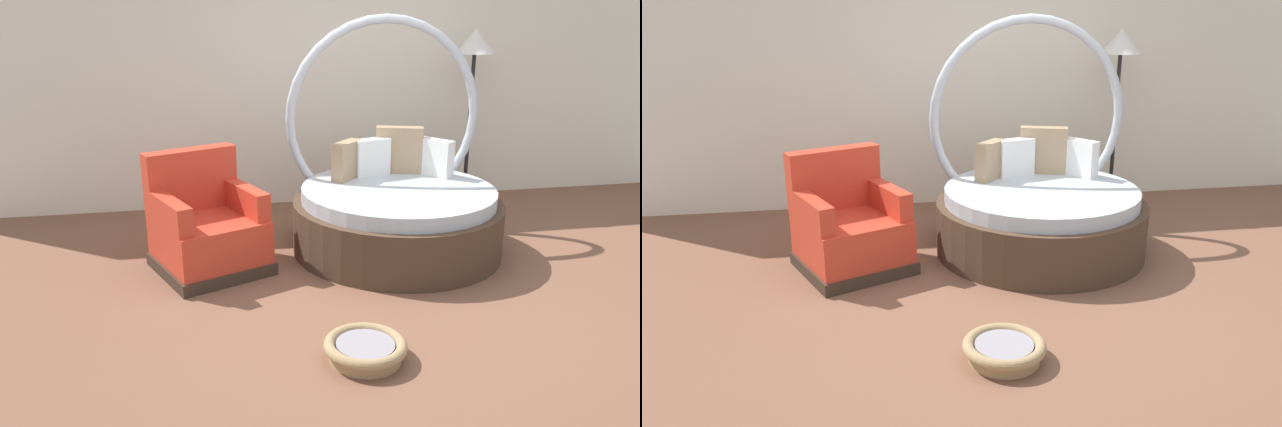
{
  "view_description": "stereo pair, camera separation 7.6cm",
  "coord_description": "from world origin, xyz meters",
  "views": [
    {
      "loc": [
        -1.33,
        -4.2,
        2.06
      ],
      "look_at": [
        -0.51,
        0.24,
        0.55
      ],
      "focal_mm": 35.45,
      "sensor_mm": 36.0,
      "label": 1
    },
    {
      "loc": [
        -1.26,
        -4.21,
        2.06
      ],
      "look_at": [
        -0.51,
        0.24,
        0.55
      ],
      "focal_mm": 35.45,
      "sensor_mm": 36.0,
      "label": 2
    }
  ],
  "objects": [
    {
      "name": "ground_plane",
      "position": [
        0.0,
        0.0,
        -0.01
      ],
      "size": [
        8.0,
        8.0,
        0.02
      ],
      "primitive_type": "cube",
      "color": "brown"
    },
    {
      "name": "back_wall",
      "position": [
        0.0,
        2.36,
        1.38
      ],
      "size": [
        8.0,
        0.12,
        2.77
      ],
      "primitive_type": "cube",
      "color": "silver",
      "rests_on": "ground_plane"
    },
    {
      "name": "red_armchair",
      "position": [
        -1.36,
        0.66,
        0.33
      ],
      "size": [
        1.05,
        1.05,
        0.94
      ],
      "color": "#38281E",
      "rests_on": "ground_plane"
    },
    {
      "name": "round_daybed",
      "position": [
        0.27,
        0.83,
        0.39
      ],
      "size": [
        1.8,
        1.8,
        1.97
      ],
      "color": "#473323",
      "rests_on": "ground_plane"
    },
    {
      "name": "floor_lamp",
      "position": [
        1.38,
        1.91,
        1.53
      ],
      "size": [
        0.4,
        0.4,
        1.82
      ],
      "color": "black",
      "rests_on": "ground_plane"
    },
    {
      "name": "pet_basket",
      "position": [
        -0.45,
        -0.95,
        0.07
      ],
      "size": [
        0.51,
        0.51,
        0.13
      ],
      "color": "#9E7F56",
      "rests_on": "ground_plane"
    }
  ]
}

